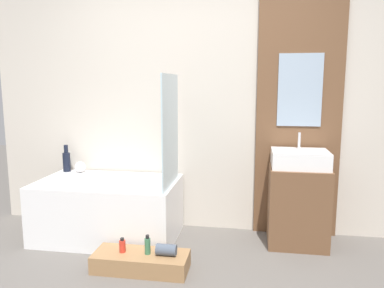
# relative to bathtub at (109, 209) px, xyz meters

# --- Properties ---
(wall_tiled_back) EXTENTS (4.20, 0.06, 2.60)m
(wall_tiled_back) POSITION_rel_bathtub_xyz_m (0.76, 0.44, 1.02)
(wall_tiled_back) COLOR beige
(wall_tiled_back) RESTS_ON ground_plane
(wall_wood_accent) EXTENTS (0.79, 0.04, 2.60)m
(wall_wood_accent) POSITION_rel_bathtub_xyz_m (1.78, 0.39, 1.02)
(wall_wood_accent) COLOR brown
(wall_wood_accent) RESTS_ON ground_plane
(bathtub) EXTENTS (1.32, 0.78, 0.56)m
(bathtub) POSITION_rel_bathtub_xyz_m (0.00, 0.00, 0.00)
(bathtub) COLOR white
(bathtub) RESTS_ON ground_plane
(glass_shower_screen) EXTENTS (0.01, 0.62, 1.00)m
(glass_shower_screen) POSITION_rel_bathtub_xyz_m (0.63, -0.06, 0.78)
(glass_shower_screen) COLOR silver
(glass_shower_screen) RESTS_ON bathtub
(wooden_step_bench) EXTENTS (0.76, 0.30, 0.14)m
(wooden_step_bench) POSITION_rel_bathtub_xyz_m (0.50, -0.59, -0.21)
(wooden_step_bench) COLOR #997047
(wooden_step_bench) RESTS_ON ground_plane
(vanity_cabinet) EXTENTS (0.53, 0.45, 0.73)m
(vanity_cabinet) POSITION_rel_bathtub_xyz_m (1.78, 0.14, 0.08)
(vanity_cabinet) COLOR brown
(vanity_cabinet) RESTS_ON ground_plane
(sink) EXTENTS (0.50, 0.38, 0.30)m
(sink) POSITION_rel_bathtub_xyz_m (1.78, 0.14, 0.52)
(sink) COLOR white
(sink) RESTS_ON vanity_cabinet
(vase_tall_dark) EXTENTS (0.08, 0.08, 0.28)m
(vase_tall_dark) POSITION_rel_bathtub_xyz_m (-0.57, 0.30, 0.39)
(vase_tall_dark) COLOR black
(vase_tall_dark) RESTS_ON bathtub
(vase_round_light) EXTENTS (0.11, 0.11, 0.11)m
(vase_round_light) POSITION_rel_bathtub_xyz_m (-0.41, 0.28, 0.34)
(vase_round_light) COLOR white
(vase_round_light) RESTS_ON bathtub
(bottle_soap_primary) EXTENTS (0.05, 0.05, 0.12)m
(bottle_soap_primary) POSITION_rel_bathtub_xyz_m (0.35, -0.59, -0.09)
(bottle_soap_primary) COLOR red
(bottle_soap_primary) RESTS_ON wooden_step_bench
(bottle_soap_secondary) EXTENTS (0.05, 0.05, 0.16)m
(bottle_soap_secondary) POSITION_rel_bathtub_xyz_m (0.55, -0.59, -0.07)
(bottle_soap_secondary) COLOR #38704C
(bottle_soap_secondary) RESTS_ON wooden_step_bench
(towel_roll) EXTENTS (0.16, 0.09, 0.09)m
(towel_roll) POSITION_rel_bathtub_xyz_m (0.71, -0.59, -0.10)
(towel_roll) COLOR #4C5666
(towel_roll) RESTS_ON wooden_step_bench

